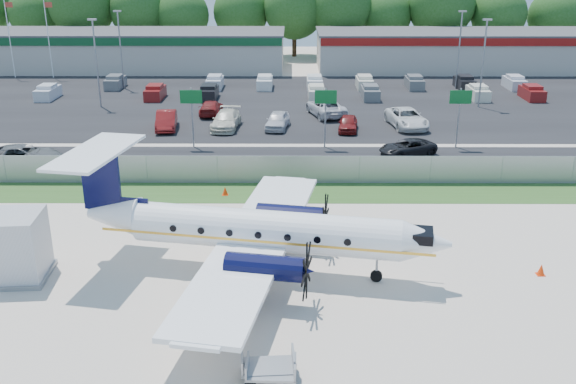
{
  "coord_description": "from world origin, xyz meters",
  "views": [
    {
      "loc": [
        0.16,
        -28.78,
        15.26
      ],
      "look_at": [
        0.0,
        6.0,
        2.3
      ],
      "focal_mm": 40.0,
      "sensor_mm": 36.0,
      "label": 1
    }
  ],
  "objects_px": {
    "aircraft": "(258,230)",
    "pushback_tug": "(219,298)",
    "baggage_cart_near": "(268,366)",
    "baggage_cart_far": "(271,372)",
    "service_container": "(15,249)"
  },
  "relations": [
    {
      "from": "aircraft",
      "to": "pushback_tug",
      "type": "bearing_deg",
      "value": -112.57
    },
    {
      "from": "baggage_cart_near",
      "to": "service_container",
      "type": "distance_m",
      "value": 15.16
    },
    {
      "from": "baggage_cart_far",
      "to": "service_container",
      "type": "height_order",
      "value": "service_container"
    },
    {
      "from": "pushback_tug",
      "to": "baggage_cart_near",
      "type": "height_order",
      "value": "pushback_tug"
    },
    {
      "from": "aircraft",
      "to": "baggage_cart_far",
      "type": "xyz_separation_m",
      "value": [
        0.93,
        -9.1,
        -1.84
      ]
    },
    {
      "from": "aircraft",
      "to": "pushback_tug",
      "type": "height_order",
      "value": "aircraft"
    },
    {
      "from": "aircraft",
      "to": "service_container",
      "type": "bearing_deg",
      "value": -176.61
    },
    {
      "from": "baggage_cart_far",
      "to": "service_container",
      "type": "distance_m",
      "value": 15.45
    },
    {
      "from": "service_container",
      "to": "aircraft",
      "type": "bearing_deg",
      "value": 3.39
    },
    {
      "from": "aircraft",
      "to": "baggage_cart_far",
      "type": "relative_size",
      "value": 10.1
    },
    {
      "from": "baggage_cart_near",
      "to": "baggage_cart_far",
      "type": "bearing_deg",
      "value": -68.46
    },
    {
      "from": "aircraft",
      "to": "baggage_cart_near",
      "type": "distance_m",
      "value": 8.99
    },
    {
      "from": "pushback_tug",
      "to": "baggage_cart_far",
      "type": "distance_m",
      "value": 5.82
    },
    {
      "from": "aircraft",
      "to": "pushback_tug",
      "type": "xyz_separation_m",
      "value": [
        -1.61,
        -3.87,
        -1.67
      ]
    },
    {
      "from": "aircraft",
      "to": "baggage_cart_near",
      "type": "relative_size",
      "value": 9.14
    }
  ]
}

